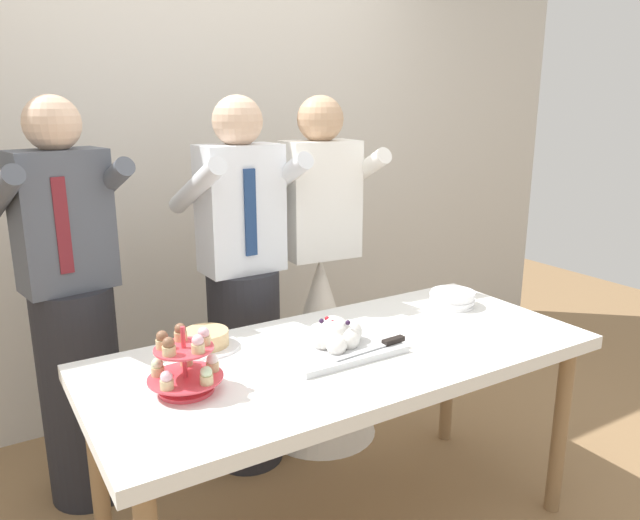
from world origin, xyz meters
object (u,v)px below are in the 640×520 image
at_px(main_cake_tray, 336,339).
at_px(person_bride, 320,323).
at_px(round_cake, 206,340).
at_px(person_groom, 244,308).
at_px(plate_stack, 452,299).
at_px(person_guest, 75,329).
at_px(dessert_table, 346,369).
at_px(cupcake_stand, 185,365).

relative_size(main_cake_tray, person_bride, 0.26).
xyz_separation_m(round_cake, person_bride, (0.74, 0.43, -0.22)).
distance_m(person_groom, person_bride, 0.45).
xyz_separation_m(plate_stack, person_guest, (-1.43, 0.64, -0.06)).
height_order(dessert_table, cupcake_stand, cupcake_stand).
bearing_deg(plate_stack, round_cake, 173.45).
distance_m(round_cake, person_bride, 0.89).
bearing_deg(round_cake, person_bride, 29.80).
bearing_deg(person_guest, person_bride, -4.58).
relative_size(person_bride, person_guest, 1.00).
height_order(person_bride, person_guest, same).
bearing_deg(person_groom, person_bride, 3.82).
relative_size(plate_stack, person_bride, 0.12).
xyz_separation_m(main_cake_tray, round_cake, (-0.39, 0.26, -0.01)).
xyz_separation_m(round_cake, person_guest, (-0.36, 0.51, -0.06)).
relative_size(round_cake, person_guest, 0.14).
relative_size(person_groom, person_guest, 1.00).
height_order(cupcake_stand, plate_stack, cupcake_stand).
height_order(dessert_table, person_bride, person_bride).
distance_m(cupcake_stand, main_cake_tray, 0.57).
bearing_deg(person_guest, person_groom, -9.57).
distance_m(plate_stack, person_bride, 0.68).
bearing_deg(person_guest, round_cake, -55.09).
height_order(plate_stack, person_bride, person_bride).
relative_size(plate_stack, round_cake, 0.82).
relative_size(dessert_table, cupcake_stand, 7.83).
xyz_separation_m(person_bride, person_guest, (-1.10, 0.09, 0.16)).
bearing_deg(main_cake_tray, dessert_table, -35.53).
bearing_deg(person_bride, cupcake_stand, -142.17).
relative_size(dessert_table, plate_stack, 9.20).
bearing_deg(main_cake_tray, round_cake, 146.36).
xyz_separation_m(dessert_table, main_cake_tray, (-0.03, 0.02, 0.11)).
height_order(round_cake, person_bride, person_bride).
relative_size(cupcake_stand, round_cake, 0.96).
xyz_separation_m(plate_stack, person_groom, (-0.74, 0.52, -0.06)).
height_order(dessert_table, person_guest, person_guest).
height_order(plate_stack, person_groom, person_groom).
relative_size(main_cake_tray, person_guest, 0.26).
bearing_deg(dessert_table, person_bride, 65.21).
height_order(cupcake_stand, person_bride, person_bride).
bearing_deg(person_groom, cupcake_stand, -126.30).
distance_m(plate_stack, person_groom, 0.91).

